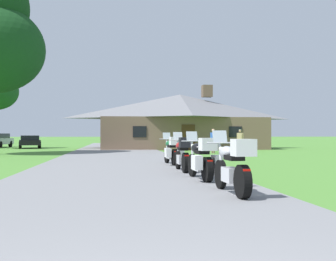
# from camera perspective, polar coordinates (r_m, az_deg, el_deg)

# --- Properties ---
(ground_plane) EXTENTS (500.00, 500.00, 0.00)m
(ground_plane) POSITION_cam_1_polar(r_m,az_deg,el_deg) (21.84, -7.07, -3.91)
(ground_plane) COLOR #4C8433
(asphalt_driveway) EXTENTS (6.40, 80.00, 0.06)m
(asphalt_driveway) POSITION_cam_1_polar(r_m,az_deg,el_deg) (19.84, -7.02, -4.16)
(asphalt_driveway) COLOR slate
(asphalt_driveway) RESTS_ON ground
(motorcycle_silver_nearest_to_camera) EXTENTS (0.66, 2.08, 1.30)m
(motorcycle_silver_nearest_to_camera) POSITION_cam_1_polar(r_m,az_deg,el_deg) (8.27, 9.15, -5.04)
(motorcycle_silver_nearest_to_camera) COLOR black
(motorcycle_silver_nearest_to_camera) RESTS_ON asphalt_driveway
(motorcycle_black_second_in_row) EXTENTS (0.80, 2.08, 1.30)m
(motorcycle_black_second_in_row) POSITION_cam_1_polar(r_m,az_deg,el_deg) (10.75, 4.81, -4.08)
(motorcycle_black_second_in_row) COLOR black
(motorcycle_black_second_in_row) RESTS_ON asphalt_driveway
(motorcycle_red_third_in_row) EXTENTS (0.66, 2.08, 1.30)m
(motorcycle_red_third_in_row) POSITION_cam_1_polar(r_m,az_deg,el_deg) (13.33, 2.04, -3.37)
(motorcycle_red_third_in_row) COLOR black
(motorcycle_red_third_in_row) RESTS_ON asphalt_driveway
(motorcycle_green_farthest_in_row) EXTENTS (0.82, 2.08, 1.30)m
(motorcycle_green_farthest_in_row) POSITION_cam_1_polar(r_m,az_deg,el_deg) (16.30, 0.56, -2.90)
(motorcycle_green_farthest_in_row) COLOR black
(motorcycle_green_farthest_in_row) RESTS_ON asphalt_driveway
(stone_lodge) EXTENTS (15.08, 8.99, 5.89)m
(stone_lodge) POSITION_cam_1_polar(r_m,az_deg,el_deg) (37.34, 1.70, 1.39)
(stone_lodge) COLOR brown
(stone_lodge) RESTS_ON ground
(bystander_tan_shirt_near_lodge) EXTENTS (0.45, 0.40, 1.69)m
(bystander_tan_shirt_near_lodge) POSITION_cam_1_polar(r_m,az_deg,el_deg) (32.41, 10.13, -1.15)
(bystander_tan_shirt_near_lodge) COLOR #75664C
(bystander_tan_shirt_near_lodge) RESTS_ON ground
(bystander_blue_shirt_beside_signpost) EXTENTS (0.37, 0.49, 1.67)m
(bystander_blue_shirt_beside_signpost) POSITION_cam_1_polar(r_m,az_deg,el_deg) (27.74, 6.39, -1.29)
(bystander_blue_shirt_beside_signpost) COLOR #75664C
(bystander_blue_shirt_beside_signpost) RESTS_ON ground
(parked_black_sedan_far_left) EXTENTS (2.65, 4.48, 1.20)m
(parked_black_sedan_far_left) POSITION_cam_1_polar(r_m,az_deg,el_deg) (40.14, -18.89, -1.46)
(parked_black_sedan_far_left) COLOR black
(parked_black_sedan_far_left) RESTS_ON ground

